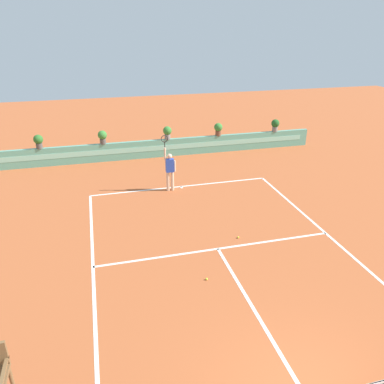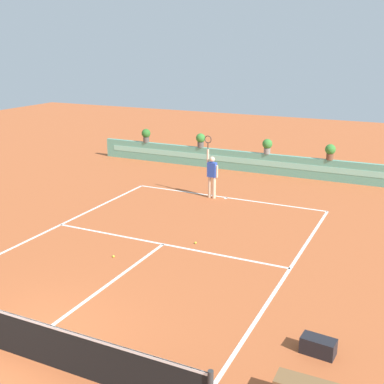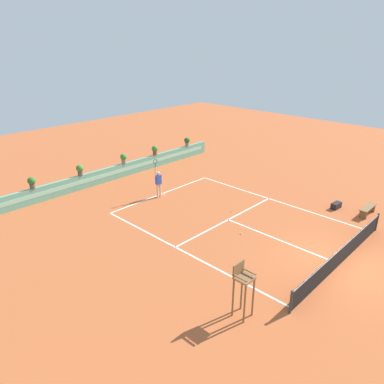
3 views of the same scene
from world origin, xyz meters
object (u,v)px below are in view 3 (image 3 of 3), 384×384
Objects in this scene: tennis_player at (158,182)px; tennis_ball_mid_court at (232,211)px; gear_bag at (336,205)px; potted_plant_left at (80,169)px; potted_plant_centre at (124,158)px; umpire_chair at (242,284)px; tennis_ball_near_baseline at (241,234)px; potted_plant_far_left at (32,182)px; potted_plant_right at (155,150)px; bench_courtside at (368,209)px; potted_plant_far_right at (187,141)px.

tennis_player reaches higher than tennis_ball_mid_court.
potted_plant_left is (-8.91, 13.69, 1.23)m from gear_bag.
umpire_chair is at bearing -111.66° from potted_plant_centre.
tennis_ball_near_baseline is 11.65m from potted_plant_centre.
potted_plant_far_left and potted_plant_centre have the same top height.
potted_plant_far_left is 1.00× the size of potted_plant_right.
tennis_ball_mid_court is at bearing 48.54° from tennis_ball_near_baseline.
tennis_player reaches higher than potted_plant_right.
potted_plant_right is at bearing 59.26° from umpire_chair.
potted_plant_centre is at bearing 110.52° from bench_courtside.
potted_plant_centre is at bearing 68.34° from umpire_chair.
tennis_ball_near_baseline and tennis_ball_mid_court have the same top height.
bench_courtside is 17.98m from potted_plant_left.
tennis_ball_mid_court is (1.48, -4.73, -1.02)m from tennis_player.
tennis_player is 6.14m from potted_plant_right.
potted_plant_far_right is at bearing 0.00° from potted_plant_left.
bench_courtside is at bearing -1.14° from umpire_chair.
umpire_chair is 11.57m from tennis_player.
gear_bag is (-0.38, 1.67, -0.20)m from bench_courtside.
potted_plant_left is at bearing 180.00° from potted_plant_far_right.
potted_plant_far_right is (3.59, 0.00, 0.00)m from potted_plant_right.
potted_plant_centre reaches higher than gear_bag.
potted_plant_far_right is (13.35, 0.00, 0.00)m from potted_plant_far_left.
tennis_ball_near_baseline is 12.89m from potted_plant_far_left.
umpire_chair reaches higher than gear_bag.
tennis_player reaches higher than tennis_ball_near_baseline.
tennis_player is at bearing 63.52° from umpire_chair.
gear_bag is 0.97× the size of potted_plant_right.
umpire_chair is 16.28m from potted_plant_centre.
gear_bag is at bearing -56.94° from potted_plant_left.
potted_plant_right is 3.59m from potted_plant_far_right.
umpire_chair is at bearing -139.75° from tennis_ball_mid_court.
umpire_chair is 15.33m from potted_plant_left.
gear_bag is at bearing -95.02° from potted_plant_far_right.
bench_courtside is 2.29× the size of gear_bag.
potted_plant_left is 10.12m from potted_plant_far_right.
potted_plant_far_left is at bearing 180.00° from potted_plant_right.
tennis_ball_near_baseline is (-6.51, 2.18, -0.15)m from gear_bag.
potted_plant_right is (2.36, 9.51, 1.38)m from tennis_ball_mid_court.
potted_plant_left and potted_plant_far_right have the same top height.
tennis_ball_near_baseline is 12.31m from potted_plant_right.
tennis_ball_mid_court is (1.77, 2.00, 0.00)m from tennis_ball_near_baseline.
potted_plant_far_right is at bearing 84.98° from gear_bag.
potted_plant_far_right is at bearing 0.00° from potted_plant_centre.
gear_bag is at bearing -48.42° from potted_plant_far_left.
potted_plant_centre is at bearing 0.00° from potted_plant_far_left.
umpire_chair is at bearing -143.40° from tennis_ball_near_baseline.
potted_plant_far_left is 6.78m from potted_plant_centre.
gear_bag is 0.97× the size of potted_plant_left.
tennis_ball_near_baseline is 2.67m from tennis_ball_mid_court.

